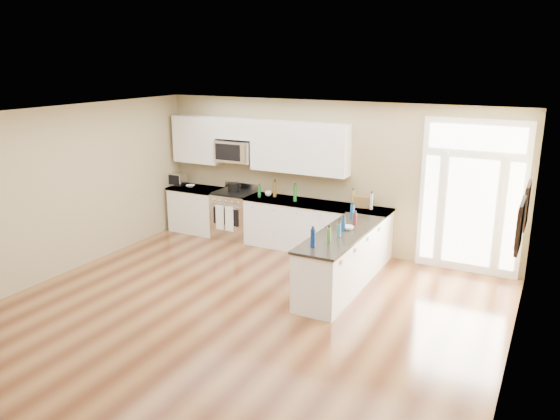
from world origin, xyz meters
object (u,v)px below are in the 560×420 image
(kitchen_range, at_px, (235,215))
(toaster_oven, at_px, (178,179))
(peninsula_cabinet, at_px, (341,263))
(stockpot, at_px, (234,187))

(kitchen_range, relative_size, toaster_oven, 3.43)
(peninsula_cabinet, height_order, stockpot, stockpot)
(peninsula_cabinet, height_order, kitchen_range, kitchen_range)
(kitchen_range, bearing_deg, stockpot, 128.42)
(peninsula_cabinet, bearing_deg, toaster_oven, 161.08)
(peninsula_cabinet, distance_m, stockpot, 3.32)
(toaster_oven, bearing_deg, stockpot, 0.68)
(toaster_oven, bearing_deg, kitchen_range, -1.47)
(peninsula_cabinet, relative_size, kitchen_range, 2.15)
(peninsula_cabinet, relative_size, toaster_oven, 7.37)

